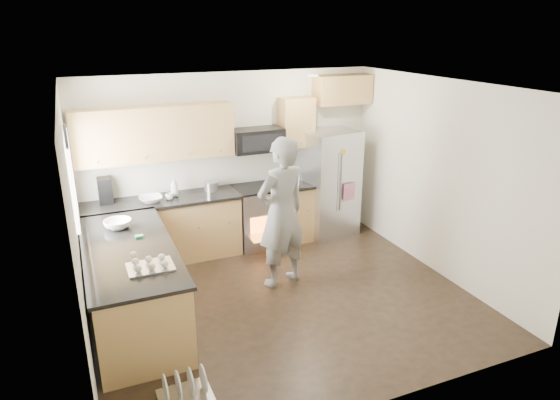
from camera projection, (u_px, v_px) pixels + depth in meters
name	position (u px, v px, depth m)	size (l,w,h in m)	color
ground	(283.00, 299.00, 6.21)	(4.50, 4.50, 0.00)	black
room_shell	(280.00, 170.00, 5.65)	(4.54, 4.04, 2.62)	silver
back_cabinet_run	(198.00, 191.00, 7.19)	(4.45, 0.64, 2.50)	#AD7B45
peninsula	(132.00, 284.00, 5.63)	(0.96, 2.36, 1.03)	#AD7B45
stove_range	(261.00, 202.00, 7.58)	(0.76, 0.97, 1.79)	#B7B7BC
refrigerator	(329.00, 184.00, 7.91)	(0.93, 0.78, 1.69)	#B7B7BC
person	(281.00, 213.00, 6.28)	(0.72, 0.47, 1.96)	gray
dish_rack	(185.00, 391.00, 4.53)	(0.49, 0.39, 0.30)	#B7B7BC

